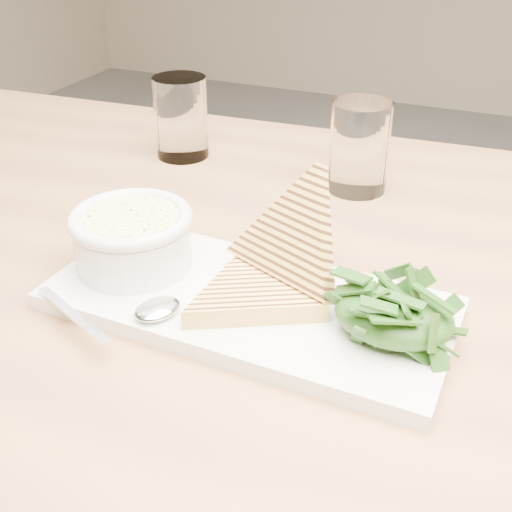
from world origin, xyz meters
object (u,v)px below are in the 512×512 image
at_px(soup_bowl, 133,245).
at_px(glass_near, 181,117).
at_px(glass_far, 359,147).
at_px(table_top, 175,264).
at_px(platter, 248,303).

distance_m(soup_bowl, glass_near, 0.34).
bearing_deg(glass_near, glass_far, -2.93).
bearing_deg(table_top, glass_near, 116.55).
relative_size(table_top, glass_near, 11.39).
height_order(platter, glass_near, glass_near).
height_order(platter, glass_far, glass_far).
bearing_deg(soup_bowl, glass_far, 63.77).
bearing_deg(glass_near, table_top, -63.45).
distance_m(table_top, soup_bowl, 0.09).
height_order(table_top, soup_bowl, soup_bowl).
distance_m(table_top, platter, 0.15).
relative_size(table_top, glass_far, 11.30).
distance_m(platter, glass_far, 0.32).
xyz_separation_m(table_top, platter, (0.12, -0.07, 0.03)).
relative_size(platter, soup_bowl, 3.30).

